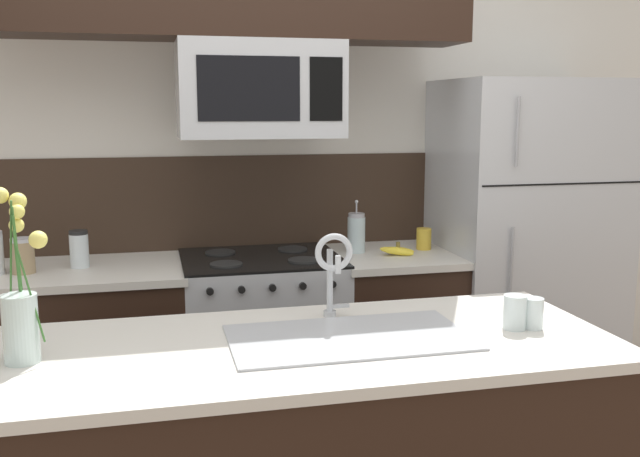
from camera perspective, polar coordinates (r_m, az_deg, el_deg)
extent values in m
cube|color=silver|center=(3.82, -1.24, 4.64)|extent=(5.20, 0.10, 2.60)
cube|color=#332319|center=(3.73, -5.56, 2.16)|extent=(3.16, 0.01, 0.48)
cube|color=black|center=(3.56, -18.25, -10.48)|extent=(0.91, 0.62, 0.88)
cube|color=beige|center=(3.43, -18.65, -3.33)|extent=(0.94, 0.65, 0.03)
cube|color=black|center=(3.74, 5.71, -9.07)|extent=(0.58, 0.62, 0.88)
cube|color=beige|center=(3.62, 5.83, -2.22)|extent=(0.61, 0.65, 0.03)
cube|color=#B7BABF|center=(3.58, -4.64, -9.62)|extent=(0.76, 0.62, 0.91)
cube|color=black|center=(3.45, -4.74, -2.38)|extent=(0.76, 0.62, 0.01)
cylinder|color=black|center=(3.29, -7.52, -2.83)|extent=(0.15, 0.15, 0.01)
cylinder|color=black|center=(3.35, -1.30, -2.54)|extent=(0.15, 0.15, 0.01)
cylinder|color=black|center=(3.56, -7.99, -1.91)|extent=(0.15, 0.15, 0.01)
cylinder|color=black|center=(3.61, -2.22, -1.65)|extent=(0.15, 0.15, 0.01)
cylinder|color=black|center=(3.12, -8.79, -5.00)|extent=(0.03, 0.02, 0.03)
cylinder|color=black|center=(3.14, -6.29, -4.88)|extent=(0.03, 0.02, 0.03)
cylinder|color=black|center=(3.15, -3.82, -4.75)|extent=(0.03, 0.02, 0.03)
cylinder|color=black|center=(3.18, -1.38, -4.62)|extent=(0.03, 0.02, 0.03)
cylinder|color=black|center=(3.21, 1.01, -4.48)|extent=(0.03, 0.02, 0.03)
cube|color=#B7BABF|center=(3.36, -4.88, 10.99)|extent=(0.74, 0.40, 0.44)
cube|color=black|center=(3.15, -5.68, 11.07)|extent=(0.45, 0.00, 0.28)
cube|color=black|center=(3.21, 0.50, 11.08)|extent=(0.15, 0.00, 0.28)
cube|color=#B7BABF|center=(3.93, 15.84, -1.67)|extent=(0.88, 0.72, 1.77)
cube|color=black|center=(3.57, 18.96, 3.39)|extent=(0.85, 0.00, 0.01)
cylinder|color=#99999E|center=(3.41, 15.54, 7.47)|extent=(0.01, 0.01, 0.32)
cylinder|color=#99999E|center=(3.52, 14.97, -5.32)|extent=(0.01, 0.01, 0.67)
cylinder|color=#997F5B|center=(3.41, -22.67, -2.15)|extent=(0.10, 0.10, 0.14)
cylinder|color=#B2B2B7|center=(3.39, -22.76, -0.85)|extent=(0.10, 0.10, 0.02)
cylinder|color=silver|center=(3.44, -18.70, -1.70)|extent=(0.08, 0.08, 0.15)
cylinder|color=black|center=(3.42, -18.78, -0.29)|extent=(0.08, 0.08, 0.02)
ellipsoid|color=yellow|center=(3.54, 6.16, -1.82)|extent=(0.17, 0.11, 0.06)
ellipsoid|color=yellow|center=(3.56, 6.17, -1.76)|extent=(0.18, 0.06, 0.05)
ellipsoid|color=yellow|center=(3.55, 6.35, -1.81)|extent=(0.18, 0.06, 0.05)
ellipsoid|color=yellow|center=(3.57, 6.35, -1.75)|extent=(0.17, 0.11, 0.07)
cylinder|color=brown|center=(3.55, 6.26, -1.33)|extent=(0.02, 0.02, 0.03)
cylinder|color=silver|center=(3.60, 2.92, -0.50)|extent=(0.09, 0.09, 0.18)
cylinder|color=#A3A3AA|center=(3.58, 2.93, 1.08)|extent=(0.08, 0.08, 0.02)
cylinder|color=#A3A3AA|center=(3.58, 2.94, 1.63)|extent=(0.01, 0.01, 0.05)
sphere|color=#A3A3AA|center=(3.57, 2.94, 2.15)|extent=(0.02, 0.02, 0.02)
cylinder|color=gold|center=(3.71, 8.30, -0.82)|extent=(0.08, 0.08, 0.11)
cube|color=beige|center=(2.26, -1.00, -9.47)|extent=(1.95, 0.80, 0.03)
cube|color=#ADAFB5|center=(2.29, 2.36, -8.70)|extent=(0.76, 0.42, 0.01)
cube|color=#ADAFB5|center=(2.27, -1.97, -10.91)|extent=(0.30, 0.32, 0.15)
cube|color=#ADAFB5|center=(2.36, 6.49, -10.15)|extent=(0.30, 0.32, 0.15)
cylinder|color=#B7BABF|center=(2.52, 0.78, -6.81)|extent=(0.04, 0.04, 0.02)
cylinder|color=#B7BABF|center=(2.49, 0.79, -4.16)|extent=(0.02, 0.02, 0.22)
torus|color=#B7BABF|center=(2.41, 1.12, -1.92)|extent=(0.13, 0.02, 0.13)
cylinder|color=#B7BABF|center=(2.36, 1.45, -2.90)|extent=(0.02, 0.02, 0.06)
cube|color=#B7BABF|center=(2.52, 1.56, -6.21)|extent=(0.07, 0.01, 0.01)
cylinder|color=silver|center=(2.45, 15.32, -6.48)|extent=(0.08, 0.08, 0.11)
cylinder|color=silver|center=(2.47, 16.69, -6.51)|extent=(0.07, 0.07, 0.10)
cylinder|color=silver|center=(2.23, -22.83, -7.39)|extent=(0.10, 0.10, 0.20)
cylinder|color=silver|center=(2.24, -22.72, -8.96)|extent=(0.09, 0.09, 0.06)
cylinder|color=#386B2D|center=(2.18, -22.20, -4.70)|extent=(0.07, 0.03, 0.29)
sphere|color=#EFE066|center=(2.13, -21.62, -0.84)|extent=(0.05, 0.05, 0.05)
cylinder|color=#386B2D|center=(2.23, -22.94, -4.07)|extent=(0.01, 0.08, 0.32)
sphere|color=#EFE066|center=(2.23, -23.12, 0.24)|extent=(0.04, 0.04, 0.04)
cylinder|color=#386B2D|center=(2.22, -22.92, -3.58)|extent=(0.01, 0.07, 0.37)
sphere|color=#EFE066|center=(2.22, -23.08, 1.26)|extent=(0.04, 0.04, 0.04)
cylinder|color=#386B2D|center=(2.23, -22.89, -3.18)|extent=(0.01, 0.09, 0.39)
sphere|color=#EFE066|center=(2.24, -23.03, 2.02)|extent=(0.05, 0.05, 0.05)
cylinder|color=#386B2D|center=(2.23, -23.49, -2.97)|extent=(0.05, 0.09, 0.41)
sphere|color=#EFE066|center=(2.24, -24.22, 2.43)|extent=(0.05, 0.05, 0.05)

